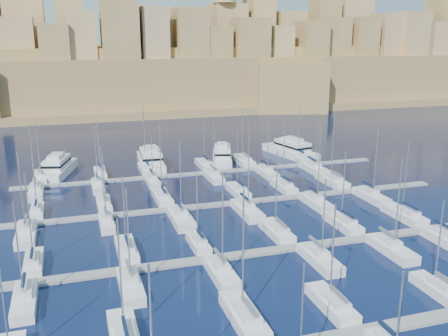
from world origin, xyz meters
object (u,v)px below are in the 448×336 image
object	(u,v)px
motor_yacht_a	(58,167)
motor_yacht_b	(151,160)
motor_yacht_d	(291,149)
sailboat_4	(437,288)
motor_yacht_c	(222,156)
sailboat_2	(244,316)

from	to	relation	value
motor_yacht_a	motor_yacht_b	bearing A→B (deg)	2.52
motor_yacht_a	motor_yacht_b	distance (m)	21.31
motor_yacht_a	motor_yacht_d	xyz separation A→B (m)	(58.18, 0.96, 0.00)
sailboat_4	motor_yacht_b	distance (m)	75.20
sailboat_4	motor_yacht_c	bearing A→B (deg)	94.61
motor_yacht_d	motor_yacht_a	bearing A→B (deg)	-179.06
motor_yacht_c	motor_yacht_b	bearing A→B (deg)	175.72
sailboat_4	motor_yacht_a	bearing A→B (deg)	122.26
motor_yacht_a	sailboat_4	bearing A→B (deg)	-57.74
motor_yacht_b	motor_yacht_c	size ratio (longest dim) A/B	1.15
sailboat_4	motor_yacht_c	xyz separation A→B (m)	(-5.66, 70.19, 1.01)
motor_yacht_a	motor_yacht_d	distance (m)	58.19
sailboat_2	motor_yacht_b	bearing A→B (deg)	88.94
motor_yacht_b	motor_yacht_d	xyz separation A→B (m)	(36.89, 0.02, -0.00)
motor_yacht_b	sailboat_2	bearing A→B (deg)	-91.06
motor_yacht_a	motor_yacht_b	size ratio (longest dim) A/B	0.91
sailboat_2	motor_yacht_a	bearing A→B (deg)	106.06
sailboat_4	motor_yacht_c	world-z (taller)	sailboat_4
motor_yacht_b	motor_yacht_c	xyz separation A→B (m)	(17.60, -1.32, -0.00)
sailboat_2	motor_yacht_b	distance (m)	70.42
motor_yacht_b	motor_yacht_d	distance (m)	36.89
motor_yacht_b	motor_yacht_c	bearing A→B (deg)	-4.28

